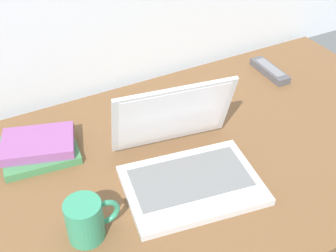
# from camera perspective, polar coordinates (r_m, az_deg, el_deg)

# --- Properties ---
(desk) EXTENTS (1.60, 0.76, 0.03)m
(desk) POSITION_cam_1_polar(r_m,az_deg,el_deg) (1.09, -0.56, -5.80)
(desk) COLOR brown
(desk) RESTS_ON ground
(laptop) EXTENTS (0.35, 0.33, 0.21)m
(laptop) POSITION_cam_1_polar(r_m,az_deg,el_deg) (1.03, 2.29, -4.51)
(laptop) COLOR silver
(laptop) RESTS_ON desk
(coffee_mug) EXTENTS (0.12, 0.08, 0.09)m
(coffee_mug) POSITION_cam_1_polar(r_m,az_deg,el_deg) (0.91, -10.68, -11.95)
(coffee_mug) COLOR #338C66
(coffee_mug) RESTS_ON desk
(remote_control_near) EXTENTS (0.05, 0.16, 0.02)m
(remote_control_near) POSITION_cam_1_polar(r_m,az_deg,el_deg) (1.46, 13.20, 7.11)
(remote_control_near) COLOR #4C4C51
(remote_control_near) RESTS_ON desk
(book_stack) EXTENTS (0.21, 0.18, 0.05)m
(book_stack) POSITION_cam_1_polar(r_m,az_deg,el_deg) (1.15, -16.60, -2.65)
(book_stack) COLOR #3F7F4C
(book_stack) RESTS_ON desk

